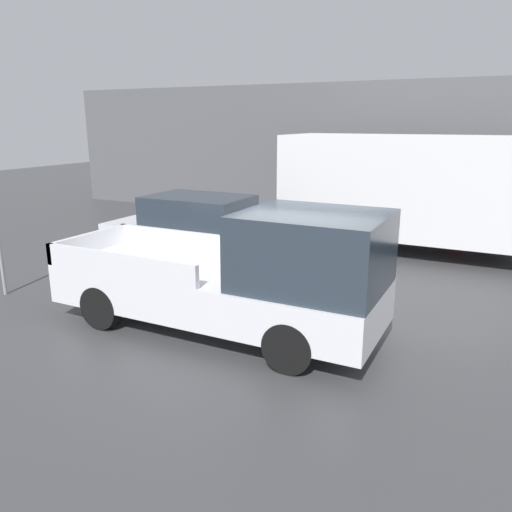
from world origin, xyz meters
The scene contains 6 objects.
ground_plane centered at (0.00, 0.00, 0.00)m, with size 60.00×60.00×0.00m, color #3D3D3F.
building_wall centered at (0.00, 9.79, 2.37)m, with size 28.00×0.15×4.75m.
pickup_truck centered at (-0.66, -0.46, 1.00)m, with size 5.63×2.00×2.16m.
car centered at (-3.54, 2.49, 0.89)m, with size 4.30×1.92×1.76m.
delivery_truck centered at (1.01, 6.56, 1.68)m, with size 8.09×2.61×3.10m.
newspaper_box centered at (1.73, 9.47, 0.57)m, with size 0.45×0.40×1.15m.
Camera 1 is at (3.01, -7.31, 3.47)m, focal length 35.00 mm.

